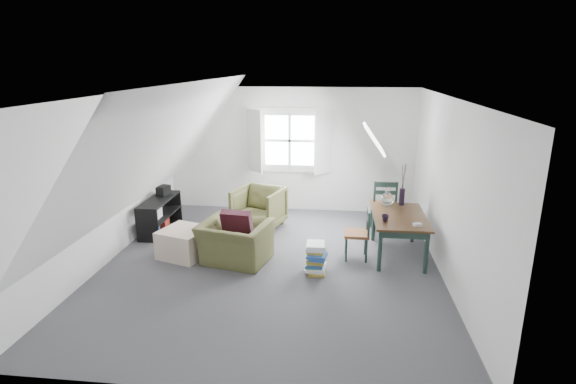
# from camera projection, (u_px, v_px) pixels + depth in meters

# --- Properties ---
(floor) EXTENTS (5.50, 5.50, 0.00)m
(floor) POSITION_uv_depth(u_px,v_px,m) (271.00, 265.00, 6.80)
(floor) COLOR #47464B
(floor) RESTS_ON ground
(ceiling) EXTENTS (5.50, 5.50, 0.00)m
(ceiling) POSITION_uv_depth(u_px,v_px,m) (269.00, 97.00, 6.11)
(ceiling) COLOR white
(ceiling) RESTS_ON wall_back
(wall_back) EXTENTS (5.00, 0.00, 5.00)m
(wall_back) POSITION_uv_depth(u_px,v_px,m) (290.00, 150.00, 9.08)
(wall_back) COLOR white
(wall_back) RESTS_ON ground
(wall_front) EXTENTS (5.00, 0.00, 5.00)m
(wall_front) POSITION_uv_depth(u_px,v_px,m) (222.00, 270.00, 3.83)
(wall_front) COLOR white
(wall_front) RESTS_ON ground
(wall_left) EXTENTS (0.00, 5.50, 5.50)m
(wall_left) POSITION_uv_depth(u_px,v_px,m) (105.00, 181.00, 6.72)
(wall_left) COLOR white
(wall_left) RESTS_ON ground
(wall_right) EXTENTS (0.00, 5.50, 5.50)m
(wall_right) POSITION_uv_depth(u_px,v_px,m) (449.00, 191.00, 6.19)
(wall_right) COLOR white
(wall_right) RESTS_ON ground
(slope_left) EXTENTS (3.19, 5.50, 4.48)m
(slope_left) POSITION_uv_depth(u_px,v_px,m) (163.00, 147.00, 6.47)
(slope_left) COLOR white
(slope_left) RESTS_ON wall_left
(slope_right) EXTENTS (3.19, 5.50, 4.48)m
(slope_right) POSITION_uv_depth(u_px,v_px,m) (381.00, 152.00, 6.14)
(slope_right) COLOR white
(slope_right) RESTS_ON wall_right
(dormer_window) EXTENTS (1.71, 0.35, 1.30)m
(dormer_window) POSITION_uv_depth(u_px,v_px,m) (289.00, 141.00, 8.95)
(dormer_window) COLOR white
(dormer_window) RESTS_ON wall_back
(skylight) EXTENTS (0.35, 0.75, 0.47)m
(skylight) POSITION_uv_depth(u_px,v_px,m) (374.00, 139.00, 7.39)
(skylight) COLOR white
(skylight) RESTS_ON slope_right
(armchair_near) EXTENTS (1.16, 1.07, 0.64)m
(armchair_near) POSITION_uv_depth(u_px,v_px,m) (236.00, 262.00, 6.91)
(armchair_near) COLOR #4C4D27
(armchair_near) RESTS_ON floor
(armchair_far) EXTENTS (1.03, 1.04, 0.76)m
(armchair_far) POSITION_uv_depth(u_px,v_px,m) (259.00, 227.00, 8.37)
(armchair_far) COLOR #4C4D27
(armchair_far) RESTS_ON floor
(throw_pillow) EXTENTS (0.49, 0.32, 0.48)m
(throw_pillow) POSITION_uv_depth(u_px,v_px,m) (237.00, 225.00, 6.90)
(throw_pillow) COLOR #390F1C
(throw_pillow) RESTS_ON armchair_near
(ottoman) EXTENTS (0.83, 0.83, 0.44)m
(ottoman) POSITION_uv_depth(u_px,v_px,m) (184.00, 243.00, 7.08)
(ottoman) COLOR #C5AF9A
(ottoman) RESTS_ON floor
(dining_table) EXTENTS (0.80, 1.34, 0.67)m
(dining_table) POSITION_uv_depth(u_px,v_px,m) (399.00, 221.00, 6.99)
(dining_table) COLOR #382212
(dining_table) RESTS_ON floor
(demijohn) EXTENTS (0.22, 0.22, 0.31)m
(demijohn) POSITION_uv_depth(u_px,v_px,m) (387.00, 199.00, 7.38)
(demijohn) COLOR silver
(demijohn) RESTS_ON dining_table
(vase_twigs) EXTENTS (0.09, 0.10, 0.70)m
(vase_twigs) POSITION_uv_depth(u_px,v_px,m) (402.00, 196.00, 7.44)
(vase_twigs) COLOR black
(vase_twigs) RESTS_ON dining_table
(cup) EXTENTS (0.13, 0.13, 0.10)m
(cup) POSITION_uv_depth(u_px,v_px,m) (385.00, 221.00, 6.71)
(cup) COLOR black
(cup) RESTS_ON dining_table
(paper_box) EXTENTS (0.13, 0.11, 0.04)m
(paper_box) POSITION_uv_depth(u_px,v_px,m) (417.00, 225.00, 6.51)
(paper_box) COLOR white
(paper_box) RESTS_ON dining_table
(dining_chair_far) EXTENTS (0.46, 0.46, 0.98)m
(dining_chair_far) POSITION_uv_depth(u_px,v_px,m) (384.00, 205.00, 8.00)
(dining_chair_far) COLOR brown
(dining_chair_far) RESTS_ON floor
(dining_chair_near) EXTENTS (0.38, 0.38, 0.81)m
(dining_chair_near) POSITION_uv_depth(u_px,v_px,m) (359.00, 233.00, 6.93)
(dining_chair_near) COLOR brown
(dining_chair_near) RESTS_ON floor
(media_shelf) EXTENTS (0.39, 1.18, 0.60)m
(media_shelf) POSITION_uv_depth(u_px,v_px,m) (159.00, 217.00, 8.09)
(media_shelf) COLOR black
(media_shelf) RESTS_ON floor
(electronics_box) EXTENTS (0.23, 0.28, 0.19)m
(electronics_box) POSITION_uv_depth(u_px,v_px,m) (164.00, 191.00, 8.26)
(electronics_box) COLOR black
(electronics_box) RESTS_ON media_shelf
(magazine_stack) EXTENTS (0.33, 0.40, 0.45)m
(magazine_stack) POSITION_uv_depth(u_px,v_px,m) (316.00, 258.00, 6.50)
(magazine_stack) COLOR #B29933
(magazine_stack) RESTS_ON floor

